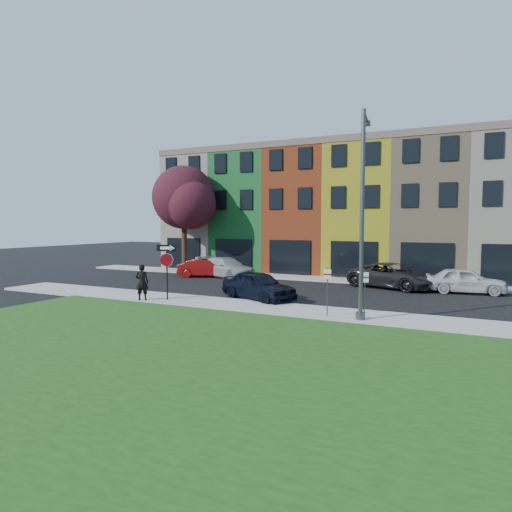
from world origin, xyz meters
The scene contains 16 objects.
ground centered at (0.00, 0.00, 0.00)m, with size 120.00×120.00×0.00m, color black.
sidewalk_near centered at (2.00, 3.00, 0.06)m, with size 40.00×3.00×0.12m, color #98958F.
sidewalk_far centered at (-3.00, 15.00, 0.06)m, with size 40.00×2.40×0.12m, color #98958F.
grass_park centered at (8.00, -6.00, 0.05)m, with size 40.00×16.00×0.10m, color #1E4513.
rowhouse_block centered at (-2.50, 21.18, 4.99)m, with size 30.00×10.12×10.00m.
stop_sign centered at (-6.34, 2.54, 2.18)m, with size 1.01×0.35×2.89m.
man centered at (-7.45, 1.90, 1.06)m, with size 0.80×0.68×1.87m, color black.
sedan_near centered at (-2.30, 5.16, 0.79)m, with size 4.98×3.52×1.58m, color black.
parked_car_red centered at (-10.56, 12.73, 0.69)m, with size 4.40×2.99×1.37m, color maroon.
parked_car_silver centered at (-8.98, 13.19, 0.76)m, with size 5.63×3.66×1.52m, color #B0B0B5.
parked_car_dark centered at (3.31, 13.03, 0.80)m, with size 6.29×4.44×1.59m, color black.
parked_car_white centered at (7.53, 12.76, 0.76)m, with size 4.65×2.35×1.52m, color silver.
street_lamp centered at (3.86, 2.44, 4.47)m, with size 0.69×2.57×8.63m.
parking_sign_a centered at (2.46, 2.21, 1.45)m, with size 0.31×0.13×2.12m.
parking_sign_b centered at (4.04, 2.30, 1.42)m, with size 0.30×0.16×2.06m.
tree_purple centered at (-13.67, 14.61, 6.07)m, with size 6.23×5.45×8.69m.
Camera 1 is at (8.38, -16.53, 4.17)m, focal length 32.00 mm.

